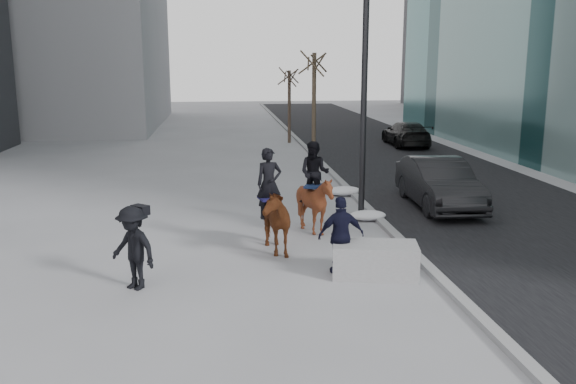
{
  "coord_description": "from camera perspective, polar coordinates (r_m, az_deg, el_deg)",
  "views": [
    {
      "loc": [
        -1.63,
        -13.29,
        4.63
      ],
      "look_at": [
        0.0,
        1.2,
        1.5
      ],
      "focal_mm": 38.0,
      "sensor_mm": 36.0,
      "label": 1
    }
  ],
  "objects": [
    {
      "name": "tree_far",
      "position": [
        35.4,
        0.12,
        8.34
      ],
      "size": [
        1.2,
        1.2,
        4.6
      ],
      "primitive_type": null,
      "color": "#3C2B23",
      "rests_on": "ground"
    },
    {
      "name": "lamppost",
      "position": [
        18.33,
        7.11,
        13.17
      ],
      "size": [
        0.25,
        2.06,
        9.09
      ],
      "color": "black",
      "rests_on": "ground"
    },
    {
      "name": "road",
      "position": [
        25.26,
        13.67,
        1.22
      ],
      "size": [
        8.0,
        90.0,
        0.01
      ],
      "primitive_type": "cube",
      "color": "black",
      "rests_on": "ground"
    },
    {
      "name": "curb",
      "position": [
        24.18,
        4.73,
        1.18
      ],
      "size": [
        0.25,
        90.0,
        0.12
      ],
      "primitive_type": "cube",
      "color": "gray",
      "rests_on": "ground"
    },
    {
      "name": "ground",
      "position": [
        14.16,
        0.55,
        -6.96
      ],
      "size": [
        120.0,
        120.0,
        0.0
      ],
      "primitive_type": "plane",
      "color": "gray",
      "rests_on": "ground"
    },
    {
      "name": "mounted_left",
      "position": [
        15.02,
        -1.73,
        -2.05
      ],
      "size": [
        1.3,
        2.13,
        2.57
      ],
      "color": "#532310",
      "rests_on": "ground"
    },
    {
      "name": "car_far",
      "position": [
        34.83,
        10.98,
        5.38
      ],
      "size": [
        2.06,
        4.76,
        1.36
      ],
      "primitive_type": "imported",
      "rotation": [
        0.0,
        0.0,
        3.11
      ],
      "color": "black",
      "rests_on": "ground"
    },
    {
      "name": "feeder",
      "position": [
        13.49,
        5.0,
        -4.08
      ],
      "size": [
        1.05,
        0.89,
        1.75
      ],
      "color": "black",
      "rests_on": "ground"
    },
    {
      "name": "car_near",
      "position": [
        20.22,
        13.94,
        0.81
      ],
      "size": [
        1.83,
        4.85,
        1.58
      ],
      "primitive_type": "imported",
      "rotation": [
        0.0,
        0.0,
        -0.03
      ],
      "color": "black",
      "rests_on": "ground"
    },
    {
      "name": "camera_crew",
      "position": [
        12.95,
        -14.28,
        -5.07
      ],
      "size": [
        1.29,
        1.22,
        1.75
      ],
      "color": "black",
      "rests_on": "ground"
    },
    {
      "name": "snow_piles",
      "position": [
        20.19,
        6.13,
        -0.78
      ],
      "size": [
        1.22,
        4.2,
        0.31
      ],
      "color": "silver",
      "rests_on": "ground"
    },
    {
      "name": "tree_near",
      "position": [
        26.26,
        2.44,
        8.05
      ],
      "size": [
        1.2,
        1.2,
        5.55
      ],
      "primitive_type": null,
      "color": "#3B3023",
      "rests_on": "ground"
    },
    {
      "name": "mounted_right",
      "position": [
        16.6,
        2.54,
        -0.48
      ],
      "size": [
        1.8,
        1.89,
        2.52
      ],
      "color": "#512910",
      "rests_on": "ground"
    },
    {
      "name": "planter",
      "position": [
        13.57,
        8.13,
        -6.31
      ],
      "size": [
        1.98,
        1.25,
        0.74
      ],
      "primitive_type": "cube",
      "rotation": [
        0.0,
        0.0,
        -0.19
      ],
      "color": "gray",
      "rests_on": "ground"
    }
  ]
}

